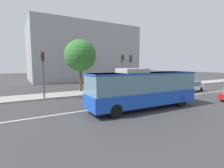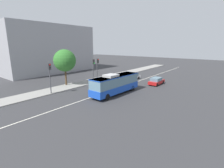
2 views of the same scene
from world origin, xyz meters
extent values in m
plane|color=#333335|center=(0.00, 0.00, 0.00)|extent=(160.00, 160.00, 0.00)
cube|color=gray|center=(0.00, 8.22, 0.07)|extent=(80.00, 3.81, 0.14)
cube|color=silver|center=(0.00, 0.00, 0.01)|extent=(76.00, 0.16, 0.01)
cube|color=#1947B7|center=(-3.22, -1.87, 0.98)|extent=(10.08, 2.86, 1.10)
cube|color=slate|center=(-3.22, -1.87, 2.31)|extent=(9.88, 2.78, 1.58)
cube|color=#1947B7|center=(-3.22, -1.87, 3.04)|extent=(9.98, 2.83, 0.12)
cube|color=#B2B2B2|center=(-4.42, -1.83, 3.28)|extent=(2.26, 1.88, 0.36)
cylinder|color=black|center=(0.22, -0.90, 0.50)|extent=(1.01, 0.34, 1.00)
cylinder|color=black|center=(0.14, -3.09, 0.50)|extent=(1.01, 0.34, 1.00)
cylinder|color=black|center=(-6.58, -0.65, 0.50)|extent=(1.01, 0.34, 1.00)
cylinder|color=black|center=(-6.66, -2.85, 0.50)|extent=(1.01, 0.34, 1.00)
cylinder|color=black|center=(6.00, -3.73, 0.32)|extent=(0.64, 0.22, 0.64)
cube|color=white|center=(8.68, 2.05, 0.52)|extent=(4.53, 1.88, 0.60)
cube|color=slate|center=(8.93, 2.05, 1.14)|extent=(2.55, 1.70, 0.64)
cylinder|color=black|center=(7.17, 1.28, 0.32)|extent=(0.64, 0.23, 0.64)
cylinder|color=black|center=(7.19, 2.88, 0.32)|extent=(0.64, 0.23, 0.64)
cylinder|color=black|center=(10.17, 1.22, 0.32)|extent=(0.64, 0.23, 0.64)
cylinder|color=black|center=(10.19, 2.82, 0.32)|extent=(0.64, 0.23, 0.64)
cylinder|color=#47474C|center=(0.13, 6.60, 2.60)|extent=(0.16, 0.16, 5.20)
cube|color=black|center=(0.12, 6.32, 4.65)|extent=(0.34, 0.30, 0.96)
sphere|color=#2D2D2D|center=(0.11, 6.17, 4.97)|extent=(0.22, 0.22, 0.22)
sphere|color=#2D2D2D|center=(0.11, 6.17, 4.65)|extent=(0.22, 0.22, 0.22)
sphere|color=#1ED838|center=(0.11, 6.17, 4.33)|extent=(0.22, 0.22, 0.22)
cylinder|color=#47474C|center=(-9.99, 6.57, 2.60)|extent=(0.16, 0.16, 5.20)
cube|color=black|center=(-10.01, 6.30, 4.65)|extent=(0.34, 0.31, 0.96)
sphere|color=red|center=(-10.03, 6.15, 4.97)|extent=(0.22, 0.22, 0.22)
sphere|color=#2D2D2D|center=(-10.03, 6.15, 4.65)|extent=(0.22, 0.22, 0.22)
sphere|color=#2D2D2D|center=(-10.03, 6.15, 4.33)|extent=(0.22, 0.22, 0.22)
cylinder|color=#47474C|center=(1.63, 6.82, 2.60)|extent=(0.16, 0.16, 5.20)
cube|color=black|center=(1.62, 6.54, 4.65)|extent=(0.32, 0.28, 0.96)
sphere|color=red|center=(1.62, 6.39, 4.97)|extent=(0.22, 0.22, 0.22)
sphere|color=#2D2D2D|center=(1.62, 6.39, 4.65)|extent=(0.22, 0.22, 0.22)
sphere|color=#2D2D2D|center=(1.62, 6.39, 4.33)|extent=(0.22, 0.22, 0.22)
cylinder|color=#4C3823|center=(-4.72, 9.49, 1.72)|extent=(0.36, 0.36, 3.43)
sphere|color=#2D6B28|center=(-4.72, 9.49, 5.06)|extent=(4.35, 4.35, 4.35)
cube|color=#939399|center=(3.29, 30.75, 6.80)|extent=(25.92, 17.45, 13.60)
cube|color=slate|center=(16.22, 30.65, 2.11)|extent=(0.21, 15.52, 1.50)
cube|color=slate|center=(16.22, 30.65, 5.51)|extent=(0.21, 15.52, 1.50)
cube|color=slate|center=(16.22, 30.65, 8.91)|extent=(0.21, 15.52, 1.50)
cube|color=slate|center=(16.22, 30.65, 12.31)|extent=(0.21, 15.52, 1.50)
camera|label=1|loc=(-12.73, -12.63, 3.69)|focal=26.77mm
camera|label=2|loc=(-24.74, -17.92, 8.10)|focal=26.58mm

